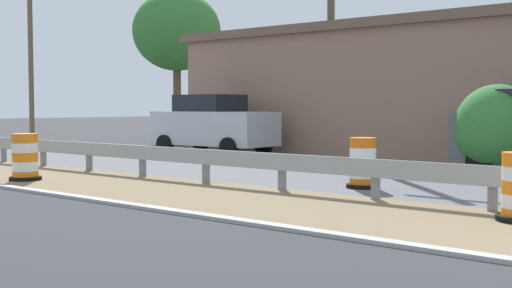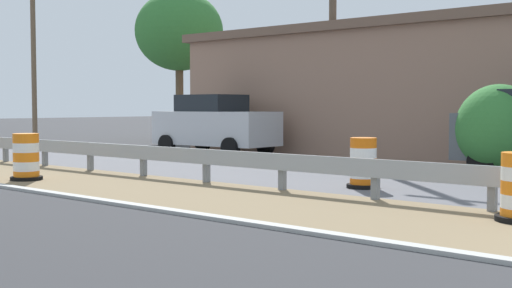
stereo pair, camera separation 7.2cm
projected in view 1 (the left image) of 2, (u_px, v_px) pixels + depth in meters
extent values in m
cube|color=#999EA3|center=(491.00, 176.00, 10.22)|extent=(0.08, 51.12, 0.32)
cube|color=slate|center=(493.00, 189.00, 10.29)|extent=(0.12, 0.12, 0.70)
cube|color=slate|center=(376.00, 179.00, 11.60)|extent=(0.12, 0.12, 0.70)
cube|color=slate|center=(282.00, 172.00, 12.91)|extent=(0.12, 0.12, 0.70)
cube|color=slate|center=(206.00, 166.00, 14.22)|extent=(0.12, 0.12, 0.70)
cube|color=slate|center=(143.00, 161.00, 15.53)|extent=(0.12, 0.12, 0.70)
cube|color=slate|center=(89.00, 156.00, 16.84)|extent=(0.12, 0.12, 0.70)
cube|color=slate|center=(43.00, 153.00, 18.15)|extent=(0.12, 0.12, 0.70)
cube|color=slate|center=(4.00, 150.00, 19.46)|extent=(0.12, 0.12, 0.70)
cylinder|color=orange|center=(363.00, 183.00, 13.24)|extent=(0.52, 0.52, 0.20)
cylinder|color=white|center=(363.00, 173.00, 13.22)|extent=(0.52, 0.52, 0.20)
cylinder|color=orange|center=(363.00, 163.00, 13.21)|extent=(0.52, 0.52, 0.20)
cylinder|color=white|center=(363.00, 153.00, 13.20)|extent=(0.52, 0.52, 0.20)
cylinder|color=orange|center=(363.00, 143.00, 13.19)|extent=(0.52, 0.52, 0.20)
cylinder|color=black|center=(363.00, 186.00, 13.24)|extent=(0.65, 0.65, 0.08)
cylinder|color=orange|center=(25.00, 176.00, 14.62)|extent=(0.55, 0.55, 0.20)
cylinder|color=white|center=(25.00, 166.00, 14.61)|extent=(0.55, 0.55, 0.20)
cylinder|color=orange|center=(25.00, 157.00, 14.60)|extent=(0.55, 0.55, 0.20)
cylinder|color=white|center=(25.00, 148.00, 14.59)|extent=(0.55, 0.55, 0.20)
cylinder|color=orange|center=(25.00, 138.00, 14.57)|extent=(0.55, 0.55, 0.20)
cylinder|color=black|center=(25.00, 178.00, 14.62)|extent=(0.69, 0.69, 0.08)
cylinder|color=black|center=(509.00, 157.00, 16.98)|extent=(0.23, 0.64, 0.64)
cylinder|color=black|center=(480.00, 162.00, 15.63)|extent=(0.23, 0.64, 0.64)
cube|color=silver|center=(214.00, 128.00, 22.46)|extent=(1.80, 4.41, 1.12)
cube|color=black|center=(210.00, 103.00, 22.53)|extent=(1.60, 2.04, 0.56)
cylinder|color=black|center=(264.00, 145.00, 22.26)|extent=(0.23, 0.64, 0.64)
cylinder|color=black|center=(229.00, 148.00, 20.91)|extent=(0.23, 0.64, 0.64)
cylinder|color=black|center=(201.00, 142.00, 24.09)|extent=(0.23, 0.64, 0.64)
cylinder|color=black|center=(165.00, 144.00, 22.73)|extent=(0.23, 0.64, 0.64)
cube|color=#93705B|center=(392.00, 95.00, 24.55)|extent=(8.29, 12.82, 4.01)
cube|color=brown|center=(393.00, 36.00, 24.42)|extent=(8.62, 13.33, 0.30)
cylinder|color=brown|center=(331.00, 11.00, 21.46)|extent=(0.24, 0.24, 9.32)
cylinder|color=brown|center=(31.00, 60.00, 32.60)|extent=(0.24, 0.24, 7.70)
ellipsoid|color=#337533|center=(497.00, 129.00, 15.93)|extent=(2.02, 2.02, 2.14)
cylinder|color=brown|center=(177.00, 104.00, 30.89)|extent=(0.36, 0.36, 3.44)
ellipsoid|color=#337533|center=(177.00, 31.00, 30.70)|extent=(4.04, 4.04, 3.63)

